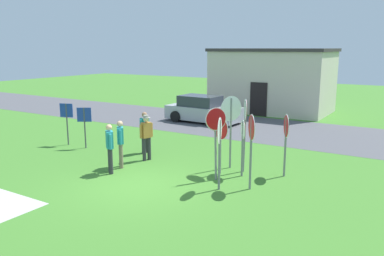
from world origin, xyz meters
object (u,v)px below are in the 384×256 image
stop_sign_far_back (286,135)px  person_near_signs (146,135)px  person_in_teal (110,146)px  person_with_sunhat (145,130)px  stop_sign_rear_left (219,141)px  person_in_dark_shirt (120,141)px  info_panel_leftmost (67,116)px  stop_sign_low_front (251,138)px  info_panel_middle (84,120)px  parked_car_on_street (203,110)px  stop_sign_tallest (220,135)px  stop_sign_center_cluster (243,139)px  stop_sign_leaning_right (216,131)px  stop_sign_rear_right (245,123)px  stop_sign_nearest (231,118)px

stop_sign_far_back → person_near_signs: 5.16m
person_in_teal → person_with_sunhat: bearing=103.0°
stop_sign_rear_left → person_in_dark_shirt: 4.07m
person_with_sunhat → person_near_signs: bearing=-48.2°
stop_sign_far_back → info_panel_leftmost: 9.55m
stop_sign_low_front → info_panel_middle: bearing=173.3°
parked_car_on_street → person_near_signs: 8.23m
stop_sign_tallest → person_in_teal: 3.74m
stop_sign_low_front → info_panel_middle: size_ratio=1.32×
stop_sign_center_cluster → person_near_signs: size_ratio=1.09×
person_in_teal → info_panel_leftmost: size_ratio=0.92×
stop_sign_center_cluster → stop_sign_leaning_right: stop_sign_leaning_right is taller
stop_sign_rear_right → stop_sign_low_front: bearing=-59.7°
parked_car_on_street → stop_sign_rear_right: size_ratio=1.73×
person_in_dark_shirt → person_in_teal: (0.14, -0.69, 0.00)m
stop_sign_tallest → info_panel_middle: stop_sign_tallest is taller
stop_sign_center_cluster → stop_sign_tallest: (-0.71, -0.23, 0.10)m
stop_sign_nearest → person_near_signs: 3.31m
person_with_sunhat → parked_car_on_street: bearing=101.5°
parked_car_on_street → person_in_teal: size_ratio=2.58×
stop_sign_rear_right → stop_sign_low_front: 1.73m
stop_sign_tallest → info_panel_middle: bearing=178.6°
stop_sign_tallest → person_with_sunhat: bearing=167.7°
stop_sign_center_cluster → stop_sign_rear_right: bearing=107.1°
stop_sign_rear_right → info_panel_leftmost: size_ratio=1.38×
person_near_signs → stop_sign_tallest: bearing=-1.0°
stop_sign_leaning_right → stop_sign_nearest: bearing=96.4°
info_panel_middle → parked_car_on_street: bearing=81.2°
stop_sign_far_back → stop_sign_rear_left: bearing=-119.3°
stop_sign_nearest → person_in_teal: stop_sign_nearest is taller
stop_sign_nearest → person_near_signs: (-3.11, -0.80, -0.80)m
stop_sign_tallest → person_near_signs: size_ratio=1.15×
stop_sign_rear_right → stop_sign_center_cluster: size_ratio=1.33×
stop_sign_far_back → stop_sign_center_cluster: bearing=-149.2°
stop_sign_low_front → stop_sign_far_back: bearing=74.5°
person_in_dark_shirt → info_panel_leftmost: info_panel_leftmost is taller
parked_car_on_street → stop_sign_leaning_right: bearing=-57.5°
stop_sign_nearest → stop_sign_low_front: size_ratio=1.12×
parked_car_on_street → stop_sign_rear_right: bearing=-51.1°
stop_sign_rear_right → stop_sign_nearest: size_ratio=0.98×
person_in_dark_shirt → person_with_sunhat: same height
stop_sign_rear_left → person_in_dark_shirt: size_ratio=1.30×
stop_sign_center_cluster → stop_sign_tallest: size_ratio=0.95×
person_with_sunhat → stop_sign_rear_left: bearing=-25.4°
stop_sign_center_cluster → info_panel_middle: size_ratio=1.09×
info_panel_middle → stop_sign_far_back: bearing=5.3°
person_near_signs → person_in_dark_shirt: bearing=-100.5°
stop_sign_center_cluster → person_near_signs: bearing=-177.5°
stop_sign_tallest → stop_sign_low_front: bearing=-28.7°
stop_sign_low_front → info_panel_leftmost: stop_sign_low_front is taller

